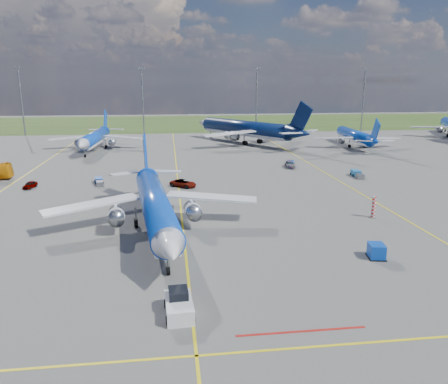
{
  "coord_description": "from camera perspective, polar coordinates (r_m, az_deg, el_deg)",
  "views": [
    {
      "loc": [
        -1.4,
        -46.08,
        18.23
      ],
      "look_at": [
        5.57,
        9.06,
        4.0
      ],
      "focal_mm": 35.0,
      "sensor_mm": 36.0,
      "label": 1
    }
  ],
  "objects": [
    {
      "name": "baggage_tug_w",
      "position": [
        88.93,
        17.01,
        2.24
      ],
      "size": [
        1.88,
        5.11,
        1.12
      ],
      "rotation": [
        0.0,
        0.0,
        -0.11
      ],
      "color": "#1B67A5",
      "rests_on": "ground"
    },
    {
      "name": "main_airliner",
      "position": [
        55.1,
        -8.81,
        -5.14
      ],
      "size": [
        33.34,
        41.39,
        10.04
      ],
      "primitive_type": null,
      "rotation": [
        0.0,
        0.0,
        0.11
      ],
      "color": "#0D41B9",
      "rests_on": "ground"
    },
    {
      "name": "service_car_b",
      "position": [
        77.16,
        -5.34,
        1.14
      ],
      "size": [
        5.18,
        4.53,
        1.33
      ],
      "primitive_type": "imported",
      "rotation": [
        0.0,
        0.0,
        0.97
      ],
      "color": "#999999",
      "rests_on": "ground"
    },
    {
      "name": "service_car_c",
      "position": [
        95.29,
        8.61,
        3.57
      ],
      "size": [
        2.48,
        4.78,
        1.32
      ],
      "primitive_type": "imported",
      "rotation": [
        0.0,
        0.0,
        -0.14
      ],
      "color": "#999999",
      "rests_on": "ground"
    },
    {
      "name": "warning_post",
      "position": [
        62.89,
        18.94,
        -1.87
      ],
      "size": [
        0.5,
        0.5,
        3.0
      ],
      "primitive_type": "cylinder",
      "color": "red",
      "rests_on": "ground"
    },
    {
      "name": "baggage_tug_c",
      "position": [
        82.32,
        -15.99,
        1.35
      ],
      "size": [
        2.13,
        4.73,
        1.03
      ],
      "rotation": [
        0.0,
        0.0,
        0.21
      ],
      "color": "#19439B",
      "rests_on": "ground"
    },
    {
      "name": "floodlight_masts",
      "position": [
        156.6,
        -3.09,
        12.26
      ],
      "size": [
        202.2,
        0.5,
        22.7
      ],
      "color": "slate",
      "rests_on": "ground"
    },
    {
      "name": "pushback_tug",
      "position": [
        36.29,
        -5.9,
        -14.46
      ],
      "size": [
        2.35,
        5.75,
        1.93
      ],
      "rotation": [
        0.0,
        0.0,
        0.06
      ],
      "color": "silver",
      "rests_on": "ground"
    },
    {
      "name": "bg_jet_ne",
      "position": [
        130.3,
        16.61,
        5.72
      ],
      "size": [
        28.44,
        35.89,
        8.9
      ],
      "primitive_type": null,
      "rotation": [
        0.0,
        0.0,
        3.06
      ],
      "color": "#0D41B9",
      "rests_on": "ground"
    },
    {
      "name": "baggage_tug_e",
      "position": [
        96.75,
        8.64,
        3.62
      ],
      "size": [
        2.83,
        4.61,
        1.01
      ],
      "rotation": [
        0.0,
        0.0,
        -0.39
      ],
      "color": "#19409B",
      "rests_on": "ground"
    },
    {
      "name": "grass_strip",
      "position": [
        196.93,
        -6.85,
        8.95
      ],
      "size": [
        400.0,
        80.0,
        0.01
      ],
      "primitive_type": "cube",
      "color": "#2D4719",
      "rests_on": "ground"
    },
    {
      "name": "bg_jet_nnw",
      "position": [
        123.65,
        -16.39,
        5.3
      ],
      "size": [
        29.59,
        37.71,
        9.48
      ],
      "primitive_type": null,
      "rotation": [
        0.0,
        0.0,
        -0.06
      ],
      "color": "#0D41B9",
      "rests_on": "ground"
    },
    {
      "name": "bg_jet_n",
      "position": [
        131.8,
        2.74,
        6.39
      ],
      "size": [
        57.92,
        61.19,
        12.77
      ],
      "primitive_type": null,
      "rotation": [
        0.0,
        0.0,
        3.73
      ],
      "color": "#081944",
      "rests_on": "ground"
    },
    {
      "name": "uld_container",
      "position": [
        49.2,
        19.29,
        -7.28
      ],
      "size": [
        1.85,
        2.16,
        1.54
      ],
      "primitive_type": "cube",
      "rotation": [
        0.0,
        0.0,
        -0.18
      ],
      "color": "#0C3FAE",
      "rests_on": "ground"
    },
    {
      "name": "ground",
      "position": [
        49.58,
        -5.12,
        -7.27
      ],
      "size": [
        400.0,
        400.0,
        0.0
      ],
      "primitive_type": "plane",
      "color": "#545452",
      "rests_on": "ground"
    },
    {
      "name": "service_car_a",
      "position": [
        83.25,
        -24.01,
        0.87
      ],
      "size": [
        2.03,
        3.67,
        1.18
      ],
      "primitive_type": "imported",
      "rotation": [
        0.0,
        0.0,
        -0.19
      ],
      "color": "#999999",
      "rests_on": "ground"
    },
    {
      "name": "taxiway_lines",
      "position": [
        76.02,
        -5.81,
        0.42
      ],
      "size": [
        60.25,
        160.0,
        0.02
      ],
      "color": "yellow",
      "rests_on": "ground"
    }
  ]
}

